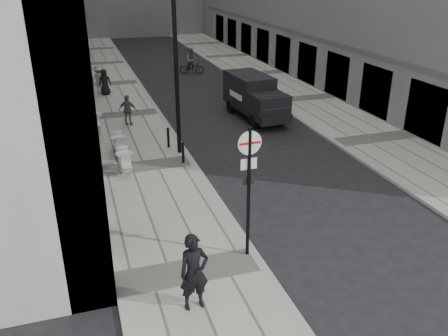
# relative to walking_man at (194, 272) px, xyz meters

# --- Properties ---
(ground) EXTENTS (120.00, 120.00, 0.00)m
(ground) POSITION_rel_walking_man_xyz_m (2.21, -1.25, -1.11)
(ground) COLOR black
(ground) RESTS_ON ground
(sidewalk) EXTENTS (4.00, 60.00, 0.12)m
(sidewalk) POSITION_rel_walking_man_xyz_m (0.21, 16.75, -1.05)
(sidewalk) COLOR #A5A095
(sidewalk) RESTS_ON ground
(far_sidewalk) EXTENTS (4.00, 60.00, 0.12)m
(far_sidewalk) POSITION_rel_walking_man_xyz_m (11.21, 16.75, -1.05)
(far_sidewalk) COLOR #A5A095
(far_sidewalk) RESTS_ON ground
(walking_man) EXTENTS (0.76, 0.54, 1.98)m
(walking_man) POSITION_rel_walking_man_xyz_m (0.00, 0.00, 0.00)
(walking_man) COLOR black
(walking_man) RESTS_ON sidewalk
(sign_post) EXTENTS (0.66, 0.10, 3.84)m
(sign_post) POSITION_rel_walking_man_xyz_m (2.01, 1.75, 1.47)
(sign_post) COLOR black
(sign_post) RESTS_ON sidewalk
(lamppost) EXTENTS (0.31, 0.31, 6.86)m
(lamppost) POSITION_rel_walking_man_xyz_m (1.94, 10.14, 2.82)
(lamppost) COLOR black
(lamppost) RESTS_ON sidewalk
(bollard_near) EXTENTS (0.11, 0.11, 0.84)m
(bollard_near) POSITION_rel_walking_man_xyz_m (1.82, 8.93, -0.57)
(bollard_near) COLOR black
(bollard_near) RESTS_ON sidewalk
(bollard_far) EXTENTS (0.12, 0.12, 0.87)m
(bollard_far) POSITION_rel_walking_man_xyz_m (1.61, 10.90, -0.56)
(bollard_far) COLOR black
(bollard_far) RESTS_ON sidewalk
(panel_van) EXTENTS (2.14, 4.95, 2.27)m
(panel_van) POSITION_rel_walking_man_xyz_m (7.03, 14.27, 0.17)
(panel_van) COLOR black
(panel_van) RESTS_ON ground
(cyclist) EXTENTS (1.92, 1.18, 1.96)m
(cyclist) POSITION_rel_walking_man_xyz_m (6.59, 26.23, -0.35)
(cyclist) COLOR black
(cyclist) RESTS_ON ground
(pedestrian_a) EXTENTS (1.01, 0.74, 1.58)m
(pedestrian_a) POSITION_rel_walking_man_xyz_m (0.31, 14.69, -0.20)
(pedestrian_a) COLOR #505155
(pedestrian_a) RESTS_ON sidewalk
(pedestrian_b) EXTENTS (1.35, 1.16, 1.81)m
(pedestrian_b) POSITION_rel_walking_man_xyz_m (-0.60, 21.69, -0.09)
(pedestrian_b) COLOR gray
(pedestrian_b) RESTS_ON sidewalk
(pedestrian_c) EXTENTS (0.80, 0.53, 1.61)m
(pedestrian_c) POSITION_rel_walking_man_xyz_m (-0.28, 21.36, -0.19)
(pedestrian_c) COLOR black
(pedestrian_c) RESTS_ON sidewalk
(cafe_table_near) EXTENTS (0.71, 1.61, 0.92)m
(cafe_table_near) POSITION_rel_walking_man_xyz_m (-0.59, 8.76, -0.53)
(cafe_table_near) COLOR silver
(cafe_table_near) RESTS_ON sidewalk
(cafe_table_mid) EXTENTS (0.71, 1.60, 0.91)m
(cafe_table_mid) POSITION_rel_walking_man_xyz_m (-0.59, 10.77, -0.53)
(cafe_table_mid) COLOR silver
(cafe_table_mid) RESTS_ON sidewalk
(cafe_table_far) EXTENTS (0.77, 1.74, 0.99)m
(cafe_table_far) POSITION_rel_walking_man_xyz_m (-1.39, 14.29, -0.49)
(cafe_table_far) COLOR silver
(cafe_table_far) RESTS_ON sidewalk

